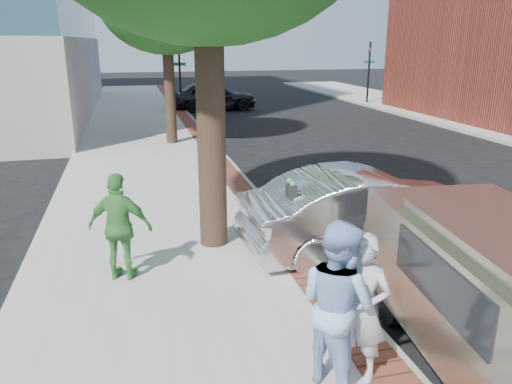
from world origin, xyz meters
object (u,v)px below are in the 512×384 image
object	(u,v)px
person_gray	(362,308)
person_officer	(337,304)
sedan_silver	(370,212)
parking_meter	(291,203)
person_green	(120,227)
bg_car	(213,96)

from	to	relation	value
person_gray	person_officer	size ratio (longest dim) A/B	0.89
person_officer	sedan_silver	distance (m)	4.17
person_officer	parking_meter	bearing A→B (deg)	-32.85
person_gray	person_officer	distance (m)	0.33
parking_meter	sedan_silver	distance (m)	1.75
parking_meter	person_gray	xyz separation A→B (m)	(-0.21, -3.20, -0.19)
parking_meter	person_officer	bearing A→B (deg)	-99.11
person_officer	person_green	size ratio (longest dim) A/B	1.10
person_green	person_gray	bearing A→B (deg)	149.58
bg_car	sedan_silver	bearing A→B (deg)	177.45
parking_meter	sedan_silver	size ratio (longest dim) A/B	0.31
person_officer	person_green	world-z (taller)	person_officer
person_green	parking_meter	bearing A→B (deg)	-159.92
person_gray	bg_car	world-z (taller)	person_gray
parking_meter	sedan_silver	bearing A→B (deg)	11.03
parking_meter	person_gray	bearing A→B (deg)	-93.69
parking_meter	person_gray	size ratio (longest dim) A/B	0.86
sedan_silver	person_green	bearing A→B (deg)	91.05
parking_meter	person_green	size ratio (longest dim) A/B	0.84
person_gray	person_officer	world-z (taller)	person_officer
person_green	sedan_silver	distance (m)	4.52
parking_meter	person_officer	world-z (taller)	person_officer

